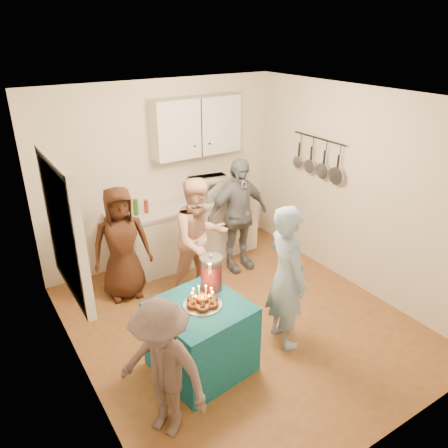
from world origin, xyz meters
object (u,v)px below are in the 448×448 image
counter (186,233)px  party_table (201,337)px  microwave (210,188)px  child_near_left (162,370)px  man_birthday (286,277)px  woman_back_center (200,239)px  woman_back_right (238,215)px  woman_back_left (121,244)px  punch_jar (211,274)px

counter → party_table: counter is taller
microwave → child_near_left: size_ratio=0.42×
counter → man_birthday: size_ratio=1.35×
child_near_left → woman_back_center: bearing=112.7°
microwave → woman_back_right: bearing=-72.8°
man_birthday → woman_back_right: woman_back_right is taller
woman_back_left → woman_back_right: (1.63, -0.20, 0.08)m
man_birthday → child_near_left: bearing=111.6°
counter → party_table: (-0.96, -2.11, -0.05)m
woman_back_center → microwave: bearing=54.6°
party_table → woman_back_center: (0.68, 1.19, 0.42)m
punch_jar → woman_back_left: size_ratio=0.23×
man_birthday → counter: bearing=9.3°
counter → man_birthday: man_birthday is taller
microwave → party_table: 2.61m
counter → woman_back_left: (-1.12, -0.40, 0.31)m
woman_back_right → child_near_left: woman_back_right is taller
man_birthday → microwave: bearing=-1.3°
microwave → woman_back_center: 1.19m
punch_jar → woman_back_left: (-0.41, 1.50, -0.19)m
party_table → woman_back_center: woman_back_center is taller
microwave → woman_back_right: 0.66m
punch_jar → woman_back_center: size_ratio=0.21×
punch_jar → man_birthday: 0.81m
party_table → child_near_left: 0.85m
microwave → party_table: microwave is taller
counter → woman_back_right: (0.51, -0.60, 0.39)m
microwave → woman_back_center: size_ratio=0.35×
counter → child_near_left: child_near_left is taller
counter → party_table: 2.32m
microwave → woman_back_right: size_ratio=0.34×
woman_back_center → woman_back_left: bearing=150.1°
microwave → woman_back_left: 1.62m
man_birthday → woman_back_right: bearing=-7.9°
microwave → woman_back_right: woman_back_right is taller
counter → punch_jar: size_ratio=6.47×
woman_back_center → woman_back_right: 0.85m
party_table → woman_back_left: 1.75m
punch_jar → woman_back_right: woman_back_right is taller
microwave → counter: bearing=-171.3°
microwave → child_near_left: (-2.02, -2.60, -0.41)m
woman_back_left → child_near_left: woman_back_left is taller
woman_back_center → child_near_left: bearing=-126.3°
microwave → man_birthday: 2.28m
party_table → woman_back_right: (1.47, 1.51, 0.44)m
party_table → woman_back_center: size_ratio=0.53×
counter → woman_back_left: 1.23m
counter → punch_jar: punch_jar is taller
child_near_left → microwave: bearing=113.1°
man_birthday → woman_back_left: (-1.14, 1.82, -0.07)m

